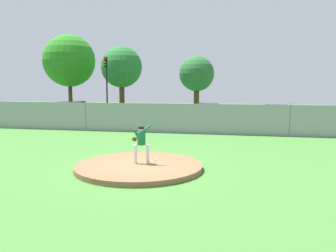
{
  "coord_description": "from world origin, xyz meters",
  "views": [
    {
      "loc": [
        3.75,
        -12.46,
        3.28
      ],
      "look_at": [
        0.55,
        2.92,
        1.35
      ],
      "focal_mm": 36.52,
      "sensor_mm": 36.0,
      "label": 1
    }
  ],
  "objects": [
    {
      "name": "ground_plane",
      "position": [
        0.0,
        6.0,
        0.0
      ],
      "size": [
        80.0,
        80.0,
        0.0
      ],
      "primitive_type": "plane",
      "color": "#427A33"
    },
    {
      "name": "asphalt_strip",
      "position": [
        0.0,
        14.5,
        0.0
      ],
      "size": [
        44.0,
        7.0,
        0.01
      ],
      "primitive_type": "cube",
      "color": "#2B2B2D",
      "rests_on": "ground_plane"
    },
    {
      "name": "pitchers_mound",
      "position": [
        0.0,
        0.0,
        0.1
      ],
      "size": [
        4.93,
        4.93,
        0.2
      ],
      "primitive_type": "cylinder",
      "color": "brown",
      "rests_on": "ground_plane"
    },
    {
      "name": "pitcher_youth",
      "position": [
        0.05,
        0.17,
        1.09
      ],
      "size": [
        0.8,
        0.32,
        1.56
      ],
      "color": "silver",
      "rests_on": "pitchers_mound"
    },
    {
      "name": "baseball",
      "position": [
        0.49,
        0.71,
        0.23
      ],
      "size": [
        0.07,
        0.07,
        0.07
      ],
      "primitive_type": "sphere",
      "color": "white",
      "rests_on": "pitchers_mound"
    },
    {
      "name": "chainlink_fence",
      "position": [
        0.0,
        10.0,
        1.0
      ],
      "size": [
        34.61,
        0.07,
        2.09
      ],
      "color": "gray",
      "rests_on": "ground_plane"
    },
    {
      "name": "parked_car_navy",
      "position": [
        6.55,
        14.07,
        0.83
      ],
      "size": [
        1.9,
        4.63,
        1.73
      ],
      "color": "#161E4C",
      "rests_on": "ground_plane"
    },
    {
      "name": "parked_car_charcoal",
      "position": [
        1.33,
        14.68,
        0.83
      ],
      "size": [
        2.18,
        4.5,
        1.76
      ],
      "color": "#232328",
      "rests_on": "ground_plane"
    },
    {
      "name": "parked_car_slate",
      "position": [
        -10.69,
        14.99,
        0.85
      ],
      "size": [
        1.82,
        4.68,
        1.78
      ],
      "color": "slate",
      "rests_on": "ground_plane"
    },
    {
      "name": "traffic_cone_orange",
      "position": [
        -3.77,
        14.22,
        0.26
      ],
      "size": [
        0.4,
        0.4,
        0.55
      ],
      "color": "orange",
      "rests_on": "asphalt_strip"
    },
    {
      "name": "traffic_light_near",
      "position": [
        -8.68,
        18.42,
        3.9
      ],
      "size": [
        0.28,
        0.46,
        5.8
      ],
      "color": "black",
      "rests_on": "ground_plane"
    },
    {
      "name": "tree_bushy_near",
      "position": [
        -15.06,
        23.4,
        5.88
      ],
      "size": [
        5.81,
        5.81,
        8.8
      ],
      "color": "#4C331E",
      "rests_on": "ground_plane"
    },
    {
      "name": "tree_tall_centre",
      "position": [
        -8.6,
        22.55,
        5.06
      ],
      "size": [
        4.36,
        4.36,
        7.28
      ],
      "color": "#4C331E",
      "rests_on": "ground_plane"
    },
    {
      "name": "tree_broad_right",
      "position": [
        -0.66,
        23.4,
        4.31
      ],
      "size": [
        3.66,
        3.66,
        6.2
      ],
      "color": "#4C331E",
      "rests_on": "ground_plane"
    }
  ]
}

